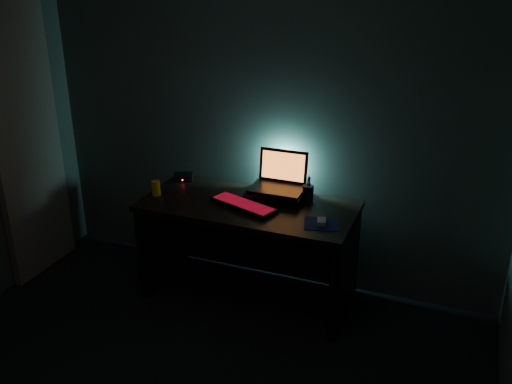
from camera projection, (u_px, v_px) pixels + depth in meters
room at (103, 242)px, 2.40m from camera, size 3.50×4.00×2.50m
desk at (251, 233)px, 4.13m from camera, size 1.50×0.70×0.75m
curtain at (25, 131)px, 4.23m from camera, size 0.06×0.65×2.30m
riser at (277, 194)px, 4.07m from camera, size 0.40×0.30×0.06m
laptop at (280, 180)px, 4.08m from camera, size 0.38×0.28×0.26m
keyboard at (243, 205)px, 3.93m from camera, size 0.51×0.31×0.03m
mousepad at (322, 224)px, 3.69m from camera, size 0.26×0.25×0.00m
mouse at (322, 222)px, 3.68m from camera, size 0.08×0.10×0.03m
pen_cup at (308, 193)px, 4.02m from camera, size 0.09×0.09×0.11m
juice_glass at (156, 188)px, 4.11m from camera, size 0.08×0.08×0.11m
router at (183, 177)px, 4.39m from camera, size 0.18×0.16×0.05m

